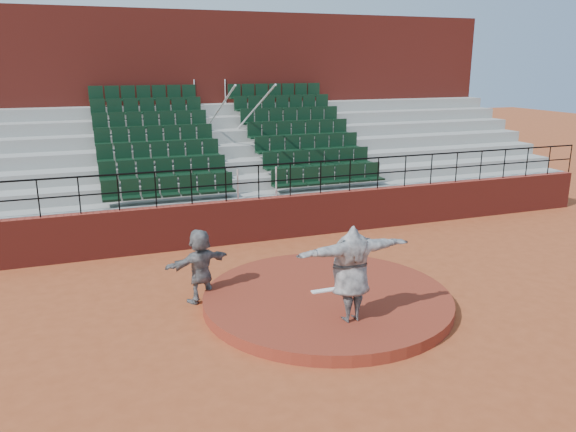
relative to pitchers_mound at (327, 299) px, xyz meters
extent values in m
plane|color=#A24824|center=(0.00, 0.00, -0.12)|extent=(90.00, 90.00, 0.00)
cylinder|color=maroon|center=(0.00, 0.00, 0.00)|extent=(5.50, 5.50, 0.25)
cube|color=white|center=(0.00, 0.15, 0.14)|extent=(0.60, 0.15, 0.03)
cube|color=maroon|center=(0.00, 5.00, 0.53)|extent=(24.00, 0.30, 1.30)
cylinder|color=black|center=(0.00, 5.00, 2.17)|extent=(24.00, 0.05, 0.05)
cylinder|color=black|center=(0.00, 5.00, 1.68)|extent=(24.00, 0.04, 0.04)
cylinder|color=black|center=(-6.00, 5.00, 1.67)|extent=(0.04, 0.04, 1.00)
cylinder|color=black|center=(-5.00, 5.00, 1.67)|extent=(0.04, 0.04, 1.00)
cylinder|color=black|center=(-4.00, 5.00, 1.67)|extent=(0.04, 0.04, 1.00)
cylinder|color=black|center=(-3.00, 5.00, 1.67)|extent=(0.04, 0.04, 1.00)
cylinder|color=black|center=(-2.00, 5.00, 1.67)|extent=(0.04, 0.04, 1.00)
cylinder|color=black|center=(-1.00, 5.00, 1.67)|extent=(0.04, 0.04, 1.00)
cylinder|color=black|center=(0.00, 5.00, 1.67)|extent=(0.04, 0.04, 1.00)
cylinder|color=black|center=(1.00, 5.00, 1.67)|extent=(0.04, 0.04, 1.00)
cylinder|color=black|center=(2.00, 5.00, 1.67)|extent=(0.04, 0.04, 1.00)
cylinder|color=black|center=(3.00, 5.00, 1.67)|extent=(0.04, 0.04, 1.00)
cylinder|color=black|center=(4.00, 5.00, 1.67)|extent=(0.04, 0.04, 1.00)
cylinder|color=black|center=(5.00, 5.00, 1.67)|extent=(0.04, 0.04, 1.00)
cylinder|color=black|center=(6.00, 5.00, 1.67)|extent=(0.04, 0.04, 1.00)
cylinder|color=black|center=(7.00, 5.00, 1.67)|extent=(0.04, 0.04, 1.00)
cylinder|color=black|center=(8.00, 5.00, 1.67)|extent=(0.04, 0.04, 1.00)
cylinder|color=black|center=(9.00, 5.00, 1.67)|extent=(0.04, 0.04, 1.00)
cylinder|color=black|center=(10.00, 5.00, 1.67)|extent=(0.04, 0.04, 1.00)
cylinder|color=black|center=(11.00, 5.00, 1.67)|extent=(0.04, 0.04, 1.00)
cylinder|color=black|center=(12.00, 5.00, 1.67)|extent=(0.04, 0.04, 1.00)
cube|color=#979892|center=(0.00, 5.58, 0.53)|extent=(24.00, 0.85, 1.30)
cube|color=black|center=(-2.53, 5.59, 1.54)|extent=(3.85, 0.48, 0.72)
cube|color=black|center=(2.53, 5.59, 1.54)|extent=(3.85, 0.48, 0.72)
cube|color=#979892|center=(0.00, 6.43, 0.73)|extent=(24.00, 0.85, 1.70)
cube|color=black|center=(-2.53, 6.44, 1.94)|extent=(3.85, 0.48, 0.72)
cube|color=black|center=(2.53, 6.44, 1.94)|extent=(3.85, 0.48, 0.72)
cube|color=#979892|center=(0.00, 7.28, 0.93)|extent=(24.00, 0.85, 2.10)
cube|color=black|center=(-2.53, 7.29, 2.33)|extent=(3.85, 0.48, 0.72)
cube|color=black|center=(2.53, 7.29, 2.33)|extent=(3.85, 0.48, 0.72)
cube|color=#979892|center=(0.00, 8.12, 1.12)|extent=(24.00, 0.85, 2.50)
cube|color=black|center=(-2.53, 8.13, 2.73)|extent=(3.85, 0.48, 0.72)
cube|color=black|center=(2.53, 8.13, 2.73)|extent=(3.85, 0.48, 0.72)
cube|color=#979892|center=(0.00, 8.97, 1.33)|extent=(24.00, 0.85, 2.90)
cube|color=black|center=(-2.53, 8.98, 3.14)|extent=(3.85, 0.48, 0.72)
cube|color=black|center=(2.53, 8.98, 3.14)|extent=(3.85, 0.48, 0.72)
cube|color=#979892|center=(0.00, 9.82, 1.52)|extent=(24.00, 0.85, 3.30)
cube|color=black|center=(-2.53, 9.83, 3.53)|extent=(3.85, 0.48, 0.72)
cube|color=black|center=(2.53, 9.83, 3.53)|extent=(3.85, 0.48, 0.72)
cube|color=#979892|center=(0.00, 10.68, 1.73)|extent=(24.00, 0.85, 3.70)
cube|color=black|center=(-2.53, 10.69, 3.94)|extent=(3.85, 0.48, 0.72)
cube|color=black|center=(2.53, 10.69, 3.94)|extent=(3.85, 0.48, 0.72)
cylinder|color=silver|center=(-0.60, 8.12, 3.28)|extent=(0.06, 5.97, 2.46)
cylinder|color=silver|center=(0.60, 8.12, 3.28)|extent=(0.06, 5.97, 2.46)
cube|color=maroon|center=(0.00, 12.60, 3.43)|extent=(24.00, 3.00, 7.10)
imported|color=black|center=(-0.11, -1.34, 1.10)|extent=(2.43, 0.73, 1.96)
imported|color=black|center=(-2.58, 1.17, 0.72)|extent=(1.64, 0.97, 1.69)
camera|label=1|loc=(-4.84, -10.55, 5.08)|focal=35.00mm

